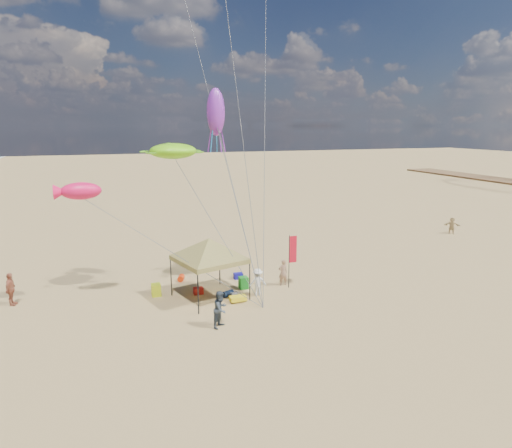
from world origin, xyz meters
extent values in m
plane|color=tan|center=(0.00, 0.00, 0.00)|extent=(280.00, 280.00, 0.00)
cylinder|color=black|center=(-4.71, 4.01, 1.06)|extent=(0.06, 0.06, 2.12)
cylinder|color=black|center=(-1.65, 4.88, 1.06)|extent=(0.06, 0.06, 2.12)
cylinder|color=black|center=(-3.84, 0.96, 1.06)|extent=(0.06, 0.06, 2.12)
cylinder|color=black|center=(-0.78, 1.82, 1.06)|extent=(0.06, 0.06, 2.12)
cube|color=olive|center=(-2.75, 2.92, 2.24)|extent=(4.04, 4.04, 0.25)
pyramid|color=olive|center=(-2.75, 2.92, 3.43)|extent=(6.18, 6.18, 1.06)
cylinder|color=black|center=(2.04, 2.94, 1.60)|extent=(0.04, 0.04, 3.19)
cube|color=red|center=(2.27, 2.93, 2.33)|extent=(0.47, 0.03, 1.60)
cube|color=red|center=(-3.24, 3.71, 0.19)|extent=(0.54, 0.38, 0.38)
cube|color=#141190|center=(-0.32, 5.42, 0.19)|extent=(0.54, 0.38, 0.38)
cylinder|color=#0C1A35|center=(-1.76, 2.74, 0.18)|extent=(0.69, 0.54, 0.36)
cylinder|color=red|center=(-3.76, 6.29, 0.18)|extent=(0.54, 0.69, 0.36)
cube|color=#167C1D|center=(-0.53, 3.71, 0.35)|extent=(0.50, 0.50, 0.70)
cube|color=#DCF51B|center=(-5.54, 4.24, 0.35)|extent=(0.50, 0.50, 0.70)
cube|color=gray|center=(-1.50, 2.43, 0.14)|extent=(0.34, 0.30, 0.28)
cube|color=yellow|center=(-1.46, 1.83, 0.20)|extent=(0.90, 0.50, 0.24)
imported|color=tan|center=(1.88, 3.44, 0.80)|extent=(0.60, 0.41, 1.60)
imported|color=#39454E|center=(-3.16, -0.85, 0.90)|extent=(1.10, 1.09, 1.79)
imported|color=silver|center=(-0.12, 2.39, 0.79)|extent=(1.08, 0.70, 1.57)
imported|color=#AB5E41|center=(-12.97, 5.45, 0.90)|extent=(0.64, 1.12, 1.80)
imported|color=tan|center=(21.13, 10.49, 0.76)|extent=(1.39, 1.21, 1.52)
ellipsoid|color=#78E012|center=(-4.20, 4.72, 8.04)|extent=(3.14, 2.83, 0.86)
ellipsoid|color=#FF1657|center=(-9.04, 4.21, 6.14)|extent=(2.17, 1.37, 0.89)
ellipsoid|color=purple|center=(-1.62, 5.23, 10.15)|extent=(1.04, 1.04, 2.66)
camera|label=1|loc=(-8.29, -20.13, 9.38)|focal=31.48mm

